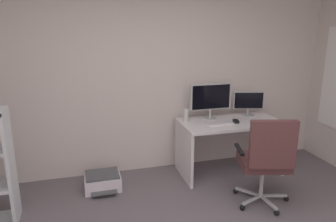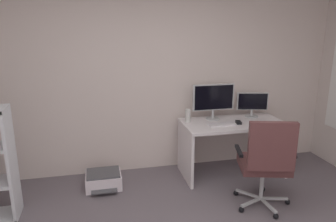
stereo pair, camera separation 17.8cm
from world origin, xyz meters
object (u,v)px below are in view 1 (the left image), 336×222
keyboard (220,123)px  office_chair (267,158)px  computer_mouse (236,121)px  printer (103,181)px  monitor_secondary (248,102)px  desktop_speaker (186,115)px  monitor_main (211,98)px  desk (230,135)px

keyboard → office_chair: (0.18, -0.81, -0.15)m
computer_mouse → printer: computer_mouse is taller
office_chair → monitor_secondary: bearing=71.4°
desktop_speaker → keyboard: bearing=-29.9°
keyboard → office_chair: size_ratio=0.33×
monitor_main → office_chair: 1.18m
desk → monitor_secondary: bearing=27.5°
monitor_main → computer_mouse: 0.45m
office_chair → computer_mouse: bearing=86.5°
desk → computer_mouse: bearing=-66.3°
keyboard → desktop_speaker: 0.45m
desk → monitor_main: size_ratio=2.34×
monitor_main → keyboard: bearing=-85.8°
computer_mouse → desktop_speaker: desktop_speaker is taller
computer_mouse → office_chair: size_ratio=0.10×
monitor_main → monitor_secondary: (0.56, 0.00, -0.09)m
desk → office_chair: size_ratio=1.27×
monitor_secondary → keyboard: size_ratio=1.22×
desktop_speaker → printer: (-1.11, -0.15, -0.71)m
monitor_secondary → computer_mouse: 0.44m
monitor_secondary → office_chair: bearing=-108.6°
desktop_speaker → monitor_main: bearing=7.5°
computer_mouse → keyboard: bearing=-168.5°
desk → computer_mouse: (0.04, -0.08, 0.21)m
desktop_speaker → printer: 1.33m
monitor_secondary → printer: 2.20m
office_chair → desktop_speaker: bearing=118.7°
monitor_main → office_chair: size_ratio=0.54×
desk → office_chair: (-0.01, -0.90, 0.05)m
keyboard → monitor_main: bearing=91.6°
desktop_speaker → monitor_secondary: bearing=3.0°
office_chair → keyboard: bearing=102.7°
desktop_speaker → computer_mouse: bearing=-19.1°
office_chair → printer: office_chair is taller
computer_mouse → office_chair: (-0.05, -0.82, -0.16)m
office_chair → printer: size_ratio=2.40×
monitor_secondary → office_chair: (-0.36, -1.08, -0.34)m
desk → printer: bearing=-179.4°
monitor_main → printer: 1.74m
monitor_secondary → printer: (-2.03, -0.20, -0.82)m
monitor_secondary → computer_mouse: monitor_secondary is taller
keyboard → printer: bearing=174.8°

